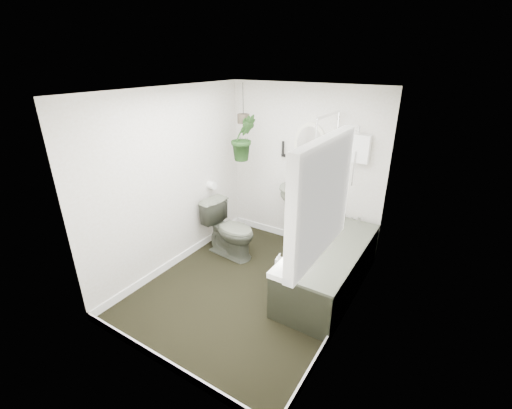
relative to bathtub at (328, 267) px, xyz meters
The scene contains 22 objects.
floor 0.99m from the bathtub, 147.99° to the right, with size 2.30×2.80×0.02m, color black.
ceiling 2.23m from the bathtub, 147.99° to the right, with size 2.30×2.80×0.02m, color white.
wall_back 1.49m from the bathtub, 131.32° to the left, with size 2.30×0.02×2.30m, color silver.
wall_front 2.24m from the bathtub, 112.73° to the right, with size 2.30×0.02×2.30m, color silver.
wall_left 2.20m from the bathtub, 165.69° to the right, with size 0.02×2.80×2.30m, color silver.
wall_right 1.06m from the bathtub, 54.25° to the right, with size 0.02×2.80×2.30m, color silver.
skirting 0.97m from the bathtub, 147.99° to the right, with size 2.30×2.80×0.10m, color white.
bathtub is the anchor object (origin of this frame).
bath_screen 1.15m from the bathtub, 123.96° to the left, with size 0.04×0.72×1.40m, color silver, non-canonical shape.
shower_box 1.51m from the bathtub, 90.00° to the left, with size 0.20×0.10×0.35m, color white.
oval_mirror 1.65m from the bathtub, 129.08° to the left, with size 0.46×0.03×0.62m, color beige.
wall_sconce 1.79m from the bathtub, 142.15° to the left, with size 0.04×0.04×0.22m, color black.
toilet_roll_holder 2.01m from the bathtub, behind, with size 0.11×0.11×0.11m, color white.
window_recess 1.84m from the bathtub, 76.41° to the right, with size 0.08×1.00×0.90m, color white.
window_sill 1.54m from the bathtub, 79.61° to the right, with size 0.18×1.00×0.04m, color white.
window_blinds 1.83m from the bathtub, 78.46° to the right, with size 0.01×0.86×0.76m, color white.
toilet 1.46m from the bathtub, behind, with size 0.44×0.77×0.78m, color #4D5243.
pedestal_sink 0.97m from the bathtub, 137.94° to the left, with size 0.57×0.49×0.98m, color #4D5243, non-canonical shape.
sill_plant 1.43m from the bathtub, 77.40° to the right, with size 0.24×0.21×0.27m, color black.
hanging_plant 2.03m from the bathtub, 163.30° to the left, with size 0.35×0.28×0.63m, color black.
soap_bottle 0.85m from the bathtub, 112.22° to the right, with size 0.08×0.08×0.17m, color black.
hanging_pot 2.21m from the bathtub, 163.30° to the left, with size 0.16×0.16×0.12m, color #302A1F.
Camera 1 is at (1.90, -2.88, 2.59)m, focal length 24.00 mm.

